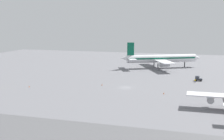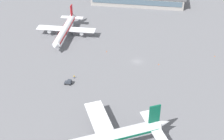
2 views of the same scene
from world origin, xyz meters
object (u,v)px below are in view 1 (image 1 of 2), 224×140
(safety_cone_mid_apron, at_px, (29,86))
(baggage_tug, at_px, (198,78))
(ground_crew_worker, at_px, (195,81))
(safety_cone_far_side, at_px, (164,93))
(airplane_at_gate, at_px, (161,58))
(safety_cone_near_gate, at_px, (102,85))

(safety_cone_mid_apron, bearing_deg, baggage_tug, 26.95)
(ground_crew_worker, distance_m, safety_cone_far_side, 29.01)
(baggage_tug, relative_size, safety_cone_mid_apron, 5.55)
(airplane_at_gate, relative_size, safety_cone_far_side, 79.94)
(ground_crew_worker, relative_size, safety_cone_far_side, 2.78)
(airplane_at_gate, distance_m, ground_crew_worker, 46.93)
(baggage_tug, height_order, safety_cone_mid_apron, baggage_tug)
(baggage_tug, bearing_deg, safety_cone_mid_apron, 31.15)
(ground_crew_worker, bearing_deg, airplane_at_gate, -167.50)
(airplane_at_gate, relative_size, safety_cone_mid_apron, 79.94)
(safety_cone_mid_apron, bearing_deg, safety_cone_near_gate, 23.07)
(airplane_at_gate, height_order, safety_cone_near_gate, airplane_at_gate)
(safety_cone_mid_apron, bearing_deg, airplane_at_gate, 56.76)
(baggage_tug, xyz_separation_m, safety_cone_mid_apron, (-70.24, -35.71, -0.86))
(ground_crew_worker, xyz_separation_m, safety_cone_near_gate, (-39.65, -18.29, -0.55))
(airplane_at_gate, relative_size, baggage_tug, 14.40)
(ground_crew_worker, xyz_separation_m, safety_cone_mid_apron, (-68.92, -30.75, -0.55))
(safety_cone_near_gate, height_order, safety_cone_far_side, same)
(safety_cone_near_gate, bearing_deg, ground_crew_worker, 24.76)
(baggage_tug, bearing_deg, safety_cone_near_gate, 33.77)
(safety_cone_near_gate, bearing_deg, safety_cone_far_side, -16.59)
(airplane_at_gate, xyz_separation_m, ground_crew_worker, (21.68, -41.34, -4.88))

